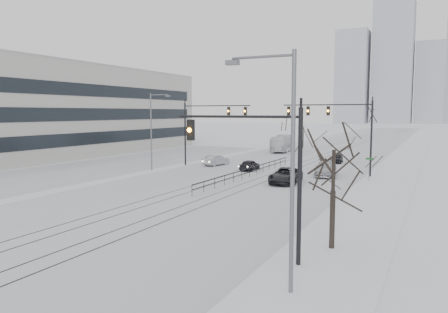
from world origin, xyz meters
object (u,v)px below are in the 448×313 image
traffic_mast_near (265,163)px  sedan_nb_front (286,176)px  bare_tree (334,160)px  sedan_sb_inner (250,165)px  sedan_sb_outer (216,160)px  sedan_nb_far (336,158)px  sedan_nb_right (326,169)px  box_truck (283,143)px

traffic_mast_near → sedan_nb_front: (-6.06, 21.69, -3.81)m
bare_tree → sedan_sb_inner: size_ratio=1.64×
sedan_sb_outer → sedan_nb_far: size_ratio=1.08×
bare_tree → sedan_nb_right: (-6.15, 25.28, -3.70)m
bare_tree → sedan_nb_far: bare_tree is taller
sedan_sb_outer → sedan_nb_far: sedan_sb_outer is taller
sedan_nb_far → sedan_nb_front: bearing=-98.5°
bare_tree → traffic_mast_near: bearing=-128.8°
sedan_nb_right → box_truck: size_ratio=0.54×
sedan_nb_far → box_truck: bearing=126.2°
sedan_sb_inner → sedan_nb_front: sedan_nb_front is taller
sedan_sb_outer → sedan_nb_right: bearing=179.4°
traffic_mast_near → bare_tree: (2.41, 3.00, -0.07)m
traffic_mast_near → bare_tree: traffic_mast_near is taller
sedan_nb_front → box_truck: size_ratio=0.53×
sedan_sb_inner → box_truck: box_truck is taller
traffic_mast_near → sedan_sb_inner: traffic_mast_near is taller
traffic_mast_near → sedan_nb_far: size_ratio=1.84×
bare_tree → sedan_sb_inner: bare_tree is taller
sedan_sb_outer → sedan_nb_front: size_ratio=0.76×
sedan_sb_inner → sedan_nb_right: (9.05, -0.54, 0.16)m
sedan_sb_outer → sedan_sb_inner: bearing=167.3°
sedan_nb_front → box_truck: 34.28m
traffic_mast_near → sedan_sb_inner: (-12.79, 28.82, -3.93)m
sedan_sb_inner → box_truck: (-4.35, 25.31, 0.79)m
sedan_nb_front → sedan_nb_far: size_ratio=1.41×
sedan_sb_outer → sedan_nb_far: 16.42m
sedan_nb_right → sedan_nb_far: (-1.50, 12.75, -0.14)m
bare_tree → box_truck: bearing=110.9°
traffic_mast_near → sedan_nb_front: bearing=105.6°
traffic_mast_near → sedan_nb_far: bearing=97.3°
box_truck → traffic_mast_near: bearing=101.1°
bare_tree → box_truck: (-19.55, 51.13, -3.07)m
traffic_mast_near → bare_tree: size_ratio=1.15×
bare_tree → sedan_nb_right: bearing=103.7°
bare_tree → box_truck: bare_tree is taller
sedan_nb_right → sedan_nb_front: bearing=-120.7°
traffic_mast_near → sedan_nb_right: (-3.74, 28.28, -3.77)m
bare_tree → sedan_nb_far: bearing=101.4°
bare_tree → sedan_sb_outer: size_ratio=1.49×
sedan_nb_right → traffic_mast_near: bearing=-93.7°
bare_tree → sedan_sb_outer: bare_tree is taller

